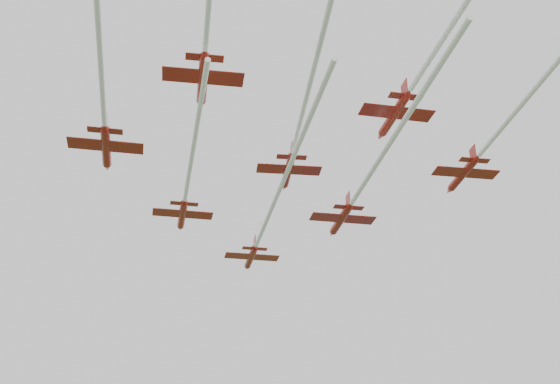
% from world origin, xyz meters
% --- Properties ---
extents(jet_lead, '(27.49, 57.78, 2.74)m').
position_xyz_m(jet_lead, '(-2.98, 7.92, 51.77)').
color(jet_lead, maroon).
extents(jet_row2_left, '(20.79, 42.13, 2.71)m').
position_xyz_m(jet_row2_left, '(-11.82, -2.83, 53.01)').
color(jet_row2_left, maroon).
extents(jet_row2_right, '(23.69, 49.64, 2.94)m').
position_xyz_m(jet_row2_right, '(12.45, 0.55, 52.26)').
color(jet_row2_right, maroon).
extents(jet_row3_left, '(21.36, 43.16, 2.82)m').
position_xyz_m(jet_row3_left, '(-14.17, -24.06, 53.40)').
color(jet_row3_left, maroon).
extents(jet_row3_mid, '(16.74, 40.83, 2.54)m').
position_xyz_m(jet_row3_mid, '(6.31, -13.98, 52.45)').
color(jet_row3_mid, maroon).
extents(jet_row3_right, '(24.11, 54.29, 2.78)m').
position_xyz_m(jet_row3_right, '(31.37, -6.27, 55.47)').
color(jet_row3_right, maroon).
extents(jet_row4_left, '(22.68, 51.73, 2.71)m').
position_xyz_m(jet_row4_left, '(2.61, -36.47, 55.08)').
color(jet_row4_left, maroon).
extents(jet_row4_right, '(26.00, 53.02, 2.72)m').
position_xyz_m(jet_row4_right, '(23.79, -24.11, 55.52)').
color(jet_row4_right, maroon).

